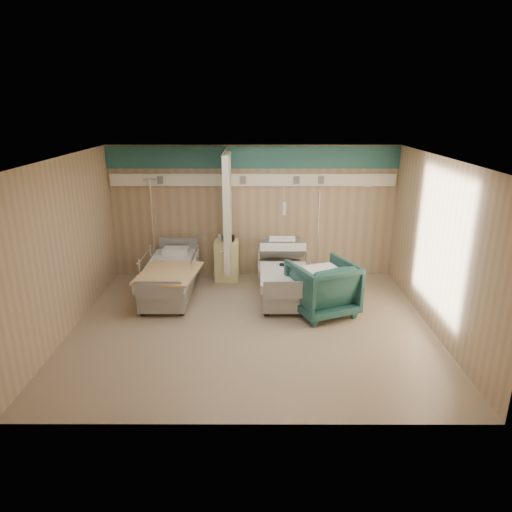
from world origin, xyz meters
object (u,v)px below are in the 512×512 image
Objects in this scene: bedside_cabinet at (227,260)px; visitor_armchair at (322,287)px; iv_stand_right at (317,264)px; bed_left at (170,281)px; iv_stand_left at (155,259)px; bed_right at (283,281)px.

visitor_armchair is at bearing -42.51° from bedside_cabinet.
iv_stand_right is at bearing -116.81° from visitor_armchair.
visitor_armchair reaches higher than bed_left.
iv_stand_left is (-3.33, 1.69, -0.04)m from visitor_armchair.
bed_left is 3.04m from iv_stand_right.
visitor_armchair is (1.80, -1.65, 0.06)m from bedside_cabinet.
bedside_cabinet is at bearing -65.99° from visitor_armchair.
iv_stand_right is (0.74, 0.77, 0.09)m from bed_right.
bedside_cabinet is at bearing -1.36° from iv_stand_left.
visitor_armchair is (0.65, -0.75, 0.17)m from bed_right.
bed_left is 1.06m from iv_stand_left.
bed_right is 1.01m from visitor_armchair.
bedside_cabinet is 1.53m from iv_stand_left.
visitor_armchair is (2.85, -0.75, 0.17)m from bed_left.
bed_right is 2.84m from iv_stand_left.
bed_right is at bearing -38.05° from bedside_cabinet.
iv_stand_left is at bearing 160.74° from bed_right.
bed_right is 1.10× the size of iv_stand_right.
bedside_cabinet is at bearing 141.95° from bed_right.
bed_right is 2.54× the size of bedside_cabinet.
iv_stand_right reaches higher than bedside_cabinet.
bed_right is at bearing -133.88° from iv_stand_right.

